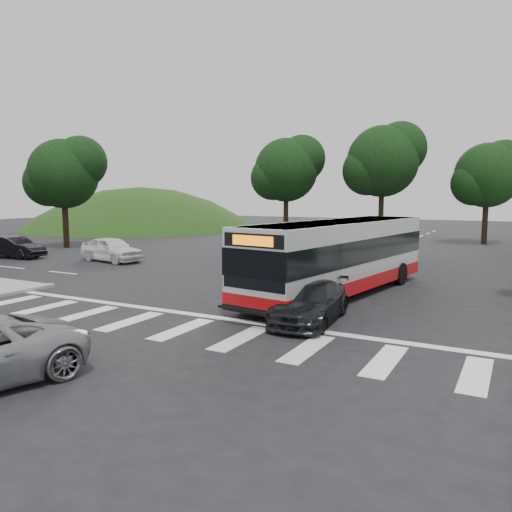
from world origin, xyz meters
The scene contains 12 objects.
ground centered at (0.00, 0.00, 0.00)m, with size 140.00×140.00×0.00m, color black.
hillside_nw centered at (-32.00, 30.00, 0.00)m, with size 44.00×44.00×10.00m, color #193C13.
crosswalk_ladder centered at (0.00, -5.00, 0.01)m, with size 18.00×2.60×0.01m, color silver.
tree_north_a centered at (-1.92, 26.07, 6.92)m, with size 6.60×6.15×10.17m.
tree_north_b centered at (6.07, 28.06, 5.66)m, with size 5.72×5.33×8.43m.
tree_north_c centered at (-9.92, 24.06, 6.29)m, with size 6.16×5.74×9.30m.
tree_west_a centered at (-21.93, 10.06, 5.66)m, with size 5.72×5.33×8.43m.
transit_bus centered at (2.36, 2.26, 1.47)m, with size 2.46×11.37×2.94m, color silver, non-canonical shape.
pedestrian centered at (2.46, -2.93, 1.00)m, with size 0.73×0.48×1.99m, color silver.
dark_sedan centered at (2.99, -2.30, 0.62)m, with size 1.72×4.24×1.23m, color black.
west_car_white centered at (-12.98, 5.50, 0.75)m, with size 1.76×4.38×1.49m, color white.
west_car_black centered at (-19.71, 3.89, 0.68)m, with size 1.44×4.13×1.36m, color black.
Camera 1 is at (8.72, -16.64, 3.93)m, focal length 35.00 mm.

